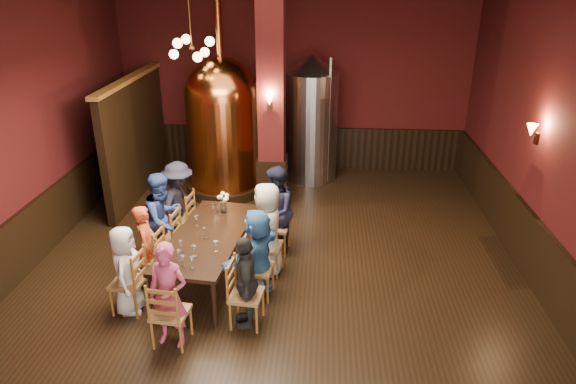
# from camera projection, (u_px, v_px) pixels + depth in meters

# --- Properties ---
(room) EXTENTS (10.00, 10.02, 4.50)m
(room) POSITION_uv_depth(u_px,v_px,m) (273.00, 141.00, 7.16)
(room) COLOR black
(room) RESTS_ON ground
(wainscot_right) EXTENTS (0.08, 9.90, 1.00)m
(wainscot_right) POSITION_uv_depth(u_px,v_px,m) (540.00, 259.00, 7.60)
(wainscot_right) COLOR black
(wainscot_right) RESTS_ON ground
(wainscot_back) EXTENTS (7.90, 0.08, 1.00)m
(wainscot_back) POSITION_uv_depth(u_px,v_px,m) (294.00, 147.00, 12.39)
(wainscot_back) COLOR black
(wainscot_back) RESTS_ON ground
(wainscot_left) EXTENTS (0.08, 9.90, 1.00)m
(wainscot_left) POSITION_uv_depth(u_px,v_px,m) (25.00, 241.00, 8.11)
(wainscot_left) COLOR black
(wainscot_left) RESTS_ON ground
(column) EXTENTS (0.58, 0.58, 4.50)m
(column) POSITION_uv_depth(u_px,v_px,m) (271.00, 95.00, 9.74)
(column) COLOR #450E13
(column) RESTS_ON ground
(partition) EXTENTS (0.22, 3.50, 2.40)m
(partition) POSITION_uv_depth(u_px,v_px,m) (136.00, 139.00, 10.71)
(partition) COLOR black
(partition) RESTS_ON ground
(pendant_cluster) EXTENTS (0.90, 0.90, 1.70)m
(pendant_cluster) POSITION_uv_depth(u_px,v_px,m) (192.00, 48.00, 9.59)
(pendant_cluster) COLOR #A57226
(pendant_cluster) RESTS_ON room
(sconce_wall) EXTENTS (0.20, 0.20, 0.36)m
(sconce_wall) POSITION_uv_depth(u_px,v_px,m) (538.00, 133.00, 7.65)
(sconce_wall) COLOR black
(sconce_wall) RESTS_ON room
(sconce_column) EXTENTS (0.20, 0.20, 0.36)m
(sconce_column) POSITION_uv_depth(u_px,v_px,m) (270.00, 102.00, 9.48)
(sconce_column) COLOR black
(sconce_column) RESTS_ON column
(dining_table) EXTENTS (1.26, 2.49, 0.75)m
(dining_table) POSITION_uv_depth(u_px,v_px,m) (208.00, 239.00, 7.80)
(dining_table) COLOR black
(dining_table) RESTS_ON ground
(chair_0) EXTENTS (0.51, 0.51, 0.92)m
(chair_0) POSITION_uv_depth(u_px,v_px,m) (128.00, 282.00, 7.13)
(chair_0) COLOR olive
(chair_0) RESTS_ON ground
(person_0) EXTENTS (0.48, 0.67, 1.30)m
(person_0) POSITION_uv_depth(u_px,v_px,m) (126.00, 270.00, 7.05)
(person_0) COLOR silver
(person_0) RESTS_ON ground
(chair_1) EXTENTS (0.51, 0.51, 0.92)m
(chair_1) POSITION_uv_depth(u_px,v_px,m) (148.00, 257.00, 7.73)
(chair_1) COLOR olive
(chair_1) RESTS_ON ground
(person_1) EXTENTS (0.39, 0.53, 1.31)m
(person_1) POSITION_uv_depth(u_px,v_px,m) (147.00, 246.00, 7.65)
(person_1) COLOR #B7401F
(person_1) RESTS_ON ground
(chair_2) EXTENTS (0.51, 0.51, 0.92)m
(chair_2) POSITION_uv_depth(u_px,v_px,m) (166.00, 237.00, 8.33)
(chair_2) COLOR olive
(chair_2) RESTS_ON ground
(person_2) EXTENTS (0.67, 0.84, 1.56)m
(person_2) POSITION_uv_depth(u_px,v_px,m) (164.00, 219.00, 8.20)
(person_2) COLOR navy
(person_2) RESTS_ON ground
(chair_3) EXTENTS (0.51, 0.51, 0.92)m
(chair_3) POSITION_uv_depth(u_px,v_px,m) (181.00, 219.00, 8.93)
(chair_3) COLOR olive
(chair_3) RESTS_ON ground
(person_3) EXTENTS (0.68, 1.04, 1.50)m
(person_3) POSITION_uv_depth(u_px,v_px,m) (179.00, 204.00, 8.81)
(person_3) COLOR black
(person_3) RESTS_ON ground
(chair_4) EXTENTS (0.51, 0.51, 0.92)m
(chair_4) POSITION_uv_depth(u_px,v_px,m) (246.00, 295.00, 6.85)
(chair_4) COLOR olive
(chair_4) RESTS_ON ground
(person_4) EXTENTS (0.43, 0.82, 1.33)m
(person_4) POSITION_uv_depth(u_px,v_px,m) (246.00, 282.00, 6.77)
(person_4) COLOR black
(person_4) RESTS_ON ground
(chair_5) EXTENTS (0.51, 0.51, 0.92)m
(chair_5) POSITION_uv_depth(u_px,v_px,m) (258.00, 268.00, 7.45)
(chair_5) COLOR olive
(chair_5) RESTS_ON ground
(person_5) EXTENTS (0.94, 1.34, 1.39)m
(person_5) POSITION_uv_depth(u_px,v_px,m) (258.00, 254.00, 7.36)
(person_5) COLOR teal
(person_5) RESTS_ON ground
(chair_6) EXTENTS (0.51, 0.51, 0.92)m
(chair_6) POSITION_uv_depth(u_px,v_px,m) (268.00, 246.00, 8.05)
(chair_6) COLOR olive
(chair_6) RESTS_ON ground
(person_6) EXTENTS (0.53, 0.77, 1.52)m
(person_6) POSITION_uv_depth(u_px,v_px,m) (267.00, 229.00, 7.93)
(person_6) COLOR beige
(person_6) RESTS_ON ground
(chair_7) EXTENTS (0.51, 0.51, 0.92)m
(chair_7) POSITION_uv_depth(u_px,v_px,m) (276.00, 227.00, 8.65)
(chair_7) COLOR olive
(chair_7) RESTS_ON ground
(person_7) EXTENTS (0.37, 0.74, 1.52)m
(person_7) POSITION_uv_depth(u_px,v_px,m) (276.00, 211.00, 8.53)
(person_7) COLOR black
(person_7) RESTS_ON ground
(chair_8) EXTENTS (0.51, 0.51, 0.92)m
(chair_8) POSITION_uv_depth(u_px,v_px,m) (170.00, 312.00, 6.49)
(chair_8) COLOR olive
(chair_8) RESTS_ON ground
(person_8) EXTENTS (0.58, 0.43, 1.43)m
(person_8) POSITION_uv_depth(u_px,v_px,m) (169.00, 295.00, 6.39)
(person_8) COLOR #B23B5C
(person_8) RESTS_ON ground
(copper_kettle) EXTENTS (1.95, 1.95, 4.05)m
(copper_kettle) POSITION_uv_depth(u_px,v_px,m) (224.00, 124.00, 10.69)
(copper_kettle) COLOR black
(copper_kettle) RESTS_ON ground
(steel_vessel) EXTENTS (1.32, 1.32, 2.80)m
(steel_vessel) POSITION_uv_depth(u_px,v_px,m) (311.00, 119.00, 11.39)
(steel_vessel) COLOR #B2B2B7
(steel_vessel) RESTS_ON ground
(rose_vase) EXTENTS (0.21, 0.21, 0.35)m
(rose_vase) POSITION_uv_depth(u_px,v_px,m) (223.00, 199.00, 8.42)
(rose_vase) COLOR white
(rose_vase) RESTS_ON dining_table
(wine_glass_0) EXTENTS (0.07, 0.07, 0.17)m
(wine_glass_0) POSITION_uv_depth(u_px,v_px,m) (183.00, 261.00, 6.92)
(wine_glass_0) COLOR white
(wine_glass_0) RESTS_ON dining_table
(wine_glass_1) EXTENTS (0.07, 0.07, 0.17)m
(wine_glass_1) POSITION_uv_depth(u_px,v_px,m) (214.00, 208.00, 8.44)
(wine_glass_1) COLOR white
(wine_glass_1) RESTS_ON dining_table
(wine_glass_2) EXTENTS (0.07, 0.07, 0.17)m
(wine_glass_2) POSITION_uv_depth(u_px,v_px,m) (195.00, 251.00, 7.16)
(wine_glass_2) COLOR white
(wine_glass_2) RESTS_ON dining_table
(wine_glass_3) EXTENTS (0.07, 0.07, 0.17)m
(wine_glass_3) POSITION_uv_depth(u_px,v_px,m) (216.00, 208.00, 8.47)
(wine_glass_3) COLOR white
(wine_glass_3) RESTS_ON dining_table
(wine_glass_4) EXTENTS (0.07, 0.07, 0.17)m
(wine_glass_4) POSITION_uv_depth(u_px,v_px,m) (181.00, 246.00, 7.29)
(wine_glass_4) COLOR white
(wine_glass_4) RESTS_ON dining_table
(wine_glass_5) EXTENTS (0.07, 0.07, 0.17)m
(wine_glass_5) POSITION_uv_depth(u_px,v_px,m) (216.00, 246.00, 7.28)
(wine_glass_5) COLOR white
(wine_glass_5) RESTS_ON dining_table
(wine_glass_6) EXTENTS (0.07, 0.07, 0.17)m
(wine_glass_6) POSITION_uv_depth(u_px,v_px,m) (179.00, 256.00, 7.05)
(wine_glass_6) COLOR white
(wine_glass_6) RESTS_ON dining_table
(wine_glass_7) EXTENTS (0.07, 0.07, 0.17)m
(wine_glass_7) POSITION_uv_depth(u_px,v_px,m) (192.00, 263.00, 6.88)
(wine_glass_7) COLOR white
(wine_glass_7) RESTS_ON dining_table
(wine_glass_8) EXTENTS (0.07, 0.07, 0.17)m
(wine_glass_8) POSITION_uv_depth(u_px,v_px,m) (197.00, 221.00, 8.03)
(wine_glass_8) COLOR white
(wine_glass_8) RESTS_ON dining_table
(wine_glass_9) EXTENTS (0.07, 0.07, 0.17)m
(wine_glass_9) POSITION_uv_depth(u_px,v_px,m) (204.00, 233.00, 7.64)
(wine_glass_9) COLOR white
(wine_glass_9) RESTS_ON dining_table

